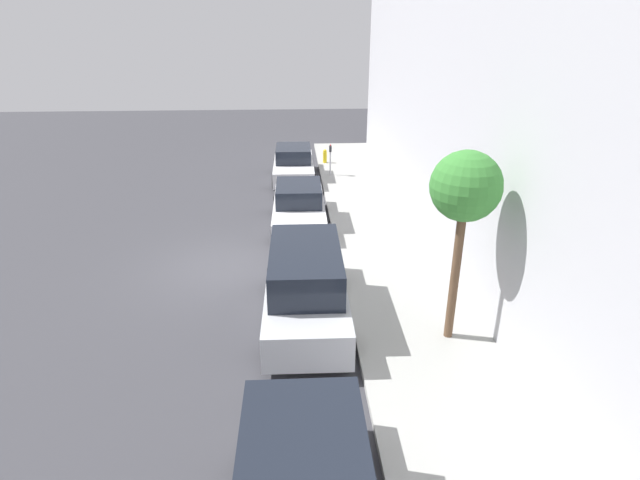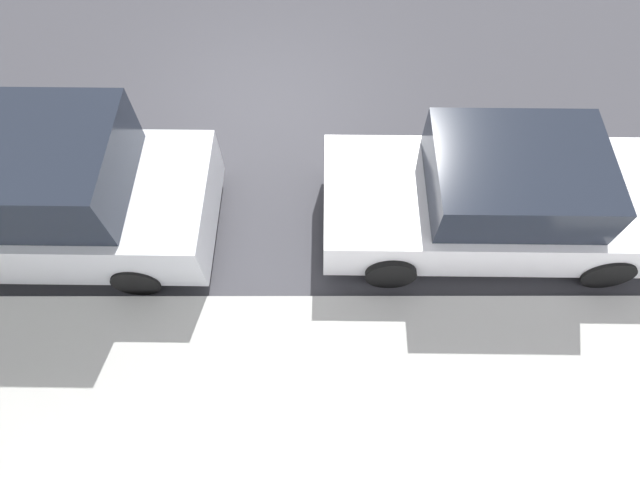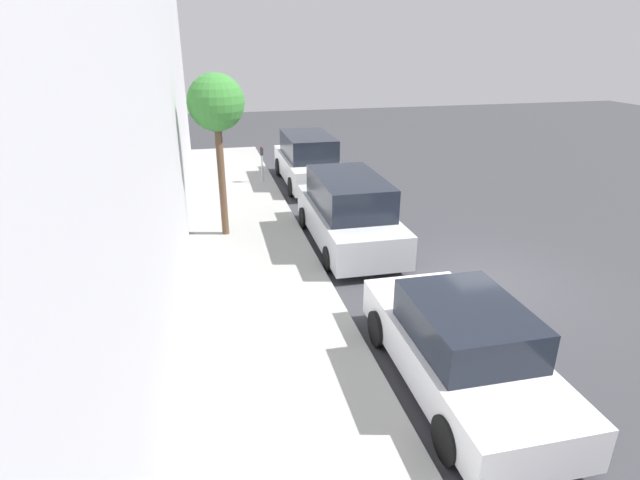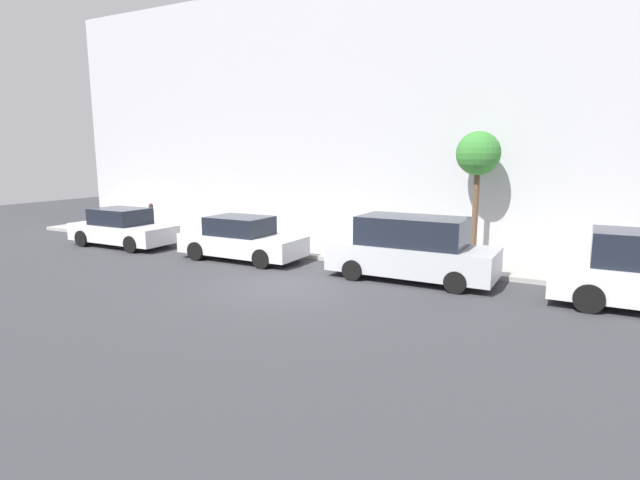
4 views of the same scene
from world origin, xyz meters
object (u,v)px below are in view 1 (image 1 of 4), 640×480
Objects in this scene: street_tree at (465,190)px; fire_hydrant at (325,156)px; parked_minivan_second at (306,285)px; parked_sedan_fourth at (294,164)px; parked_sedan_third at (299,207)px; parking_meter_far at (330,156)px.

street_tree reaches higher than fire_hydrant.
parked_sedan_fourth is at bearing 90.89° from parked_minivan_second.
parking_meter_far reaches higher than parked_sedan_third.
parked_sedan_third is at bearing 90.44° from parked_minivan_second.
parked_sedan_third is 1.00× the size of parked_sedan_fourth.
parked_minivan_second is at bearing -95.68° from fire_hydrant.
fire_hydrant is at bearing 92.52° from parking_meter_far.
fire_hydrant is (1.63, 2.42, -0.23)m from parked_sedan_fourth.
parked_sedan_fourth reaches higher than fire_hydrant.
parked_minivan_second is at bearing -89.56° from parked_sedan_third.
parked_minivan_second is 7.14× the size of fire_hydrant.
parked_minivan_second is 12.07m from parked_sedan_fourth.
parked_sedan_third is 1.05× the size of street_tree.
street_tree is 6.26× the size of fire_hydrant.
parked_sedan_fourth is 6.54× the size of fire_hydrant.
parked_sedan_fourth is 1.04× the size of street_tree.
parking_meter_far is at bearing 97.20° from street_tree.
parked_sedan_third is at bearing -88.63° from parked_sedan_fourth.
parked_sedan_third is at bearing 113.96° from street_tree.
parked_sedan_third is 8.60m from street_tree.
parked_sedan_fourth is 2.93m from fire_hydrant.
parking_meter_far is 2.33m from fire_hydrant.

